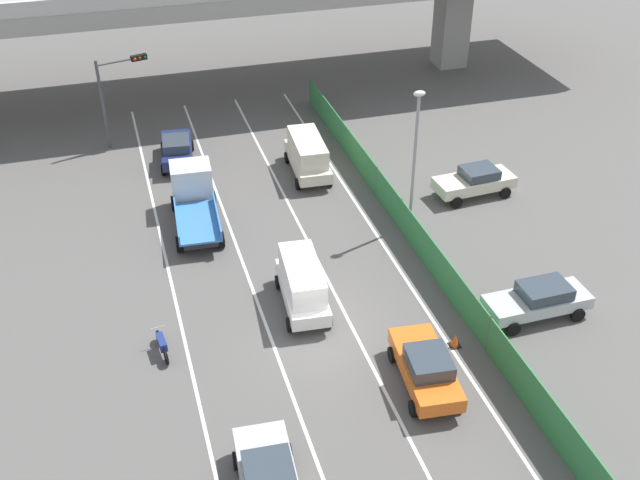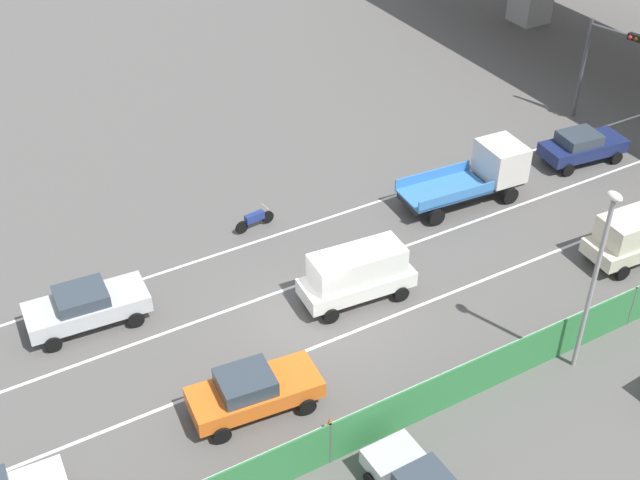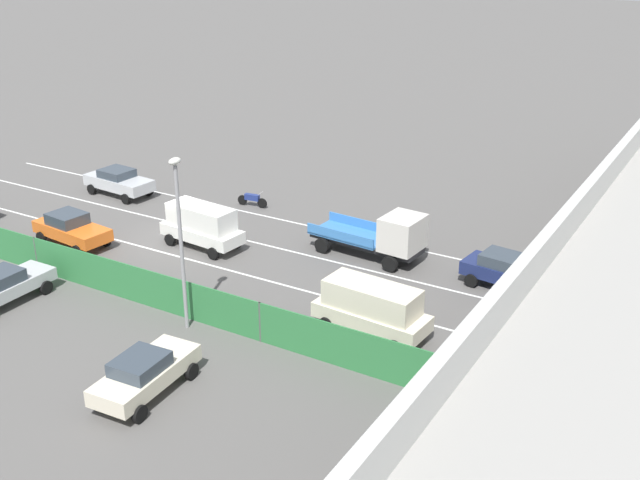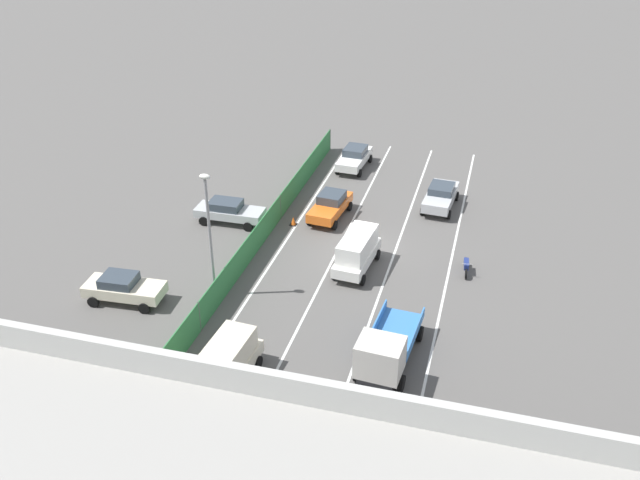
{
  "view_description": "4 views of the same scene",
  "coord_description": "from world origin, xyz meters",
  "px_view_note": "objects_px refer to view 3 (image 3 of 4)",
  "views": [
    {
      "loc": [
        -6.88,
        -23.96,
        21.5
      ],
      "look_at": [
        1.31,
        3.53,
        2.47
      ],
      "focal_mm": 43.46,
      "sensor_mm": 36.0,
      "label": 1
    },
    {
      "loc": [
        21.56,
        -11.77,
        21.63
      ],
      "look_at": [
        -2.33,
        1.97,
        1.4
      ],
      "focal_mm": 47.13,
      "sensor_mm": 36.0,
      "label": 2
    },
    {
      "loc": [
        28.68,
        26.4,
        15.88
      ],
      "look_at": [
        -1.18,
        8.6,
        1.29
      ],
      "focal_mm": 42.98,
      "sensor_mm": 36.0,
      "label": 3
    },
    {
      "loc": [
        -7.15,
        36.56,
        21.62
      ],
      "look_at": [
        2.62,
        1.42,
        1.17
      ],
      "focal_mm": 38.45,
      "sensor_mm": 36.0,
      "label": 4
    }
  ],
  "objects_px": {
    "car_sedan_navy": "(508,270)",
    "car_sedan_silver": "(119,181)",
    "street_lamp": "(180,229)",
    "car_taxi_orange": "(71,228)",
    "car_van_white": "(202,224)",
    "parked_wagon_silver": "(2,286)",
    "traffic_cone": "(65,261)",
    "traffic_light": "(607,205)",
    "parked_sedan_cream": "(145,372)",
    "flatbed_truck_blue": "(386,236)",
    "car_van_cream": "(372,306)",
    "motorcycle": "(252,199)"
  },
  "relations": [
    {
      "from": "car_sedan_navy",
      "to": "car_sedan_silver",
      "type": "bearing_deg",
      "value": -90.94
    },
    {
      "from": "street_lamp",
      "to": "car_taxi_orange",
      "type": "bearing_deg",
      "value": -109.25
    },
    {
      "from": "car_sedan_silver",
      "to": "street_lamp",
      "type": "bearing_deg",
      "value": 53.1
    },
    {
      "from": "car_van_white",
      "to": "car_sedan_silver",
      "type": "bearing_deg",
      "value": -111.55
    },
    {
      "from": "parked_wagon_silver",
      "to": "traffic_cone",
      "type": "relative_size",
      "value": 7.8
    },
    {
      "from": "car_van_white",
      "to": "traffic_light",
      "type": "height_order",
      "value": "traffic_light"
    },
    {
      "from": "parked_sedan_cream",
      "to": "traffic_light",
      "type": "distance_m",
      "value": 21.64
    },
    {
      "from": "flatbed_truck_blue",
      "to": "traffic_light",
      "type": "relative_size",
      "value": 1.09
    },
    {
      "from": "street_lamp",
      "to": "car_sedan_silver",
      "type": "bearing_deg",
      "value": -126.9
    },
    {
      "from": "car_van_white",
      "to": "parked_sedan_cream",
      "type": "distance_m",
      "value": 13.49
    },
    {
      "from": "car_sedan_silver",
      "to": "parked_sedan_cream",
      "type": "height_order",
      "value": "car_sedan_silver"
    },
    {
      "from": "car_taxi_orange",
      "to": "car_van_white",
      "type": "distance_m",
      "value": 6.95
    },
    {
      "from": "parked_wagon_silver",
      "to": "traffic_cone",
      "type": "height_order",
      "value": "parked_wagon_silver"
    },
    {
      "from": "car_van_white",
      "to": "traffic_cone",
      "type": "relative_size",
      "value": 7.84
    },
    {
      "from": "car_van_white",
      "to": "parked_sedan_cream",
      "type": "xyz_separation_m",
      "value": [
        11.65,
        6.78,
        -0.38
      ]
    },
    {
      "from": "car_sedan_silver",
      "to": "flatbed_truck_blue",
      "type": "relative_size",
      "value": 0.78
    },
    {
      "from": "traffic_light",
      "to": "car_van_cream",
      "type": "bearing_deg",
      "value": -35.42
    },
    {
      "from": "car_van_cream",
      "to": "parked_sedan_cream",
      "type": "height_order",
      "value": "car_van_cream"
    },
    {
      "from": "car_taxi_orange",
      "to": "traffic_light",
      "type": "bearing_deg",
      "value": 110.78
    },
    {
      "from": "car_taxi_orange",
      "to": "motorcycle",
      "type": "relative_size",
      "value": 2.37
    },
    {
      "from": "flatbed_truck_blue",
      "to": "parked_sedan_cream",
      "type": "height_order",
      "value": "flatbed_truck_blue"
    },
    {
      "from": "traffic_light",
      "to": "street_lamp",
      "type": "bearing_deg",
      "value": -46.2
    },
    {
      "from": "car_van_white",
      "to": "car_taxi_orange",
      "type": "bearing_deg",
      "value": -62.15
    },
    {
      "from": "car_sedan_silver",
      "to": "car_van_cream",
      "type": "bearing_deg",
      "value": 70.96
    },
    {
      "from": "motorcycle",
      "to": "parked_wagon_silver",
      "type": "distance_m",
      "value": 16.12
    },
    {
      "from": "parked_sedan_cream",
      "to": "traffic_cone",
      "type": "distance_m",
      "value": 12.82
    },
    {
      "from": "motorcycle",
      "to": "car_taxi_orange",
      "type": "bearing_deg",
      "value": -26.56
    },
    {
      "from": "car_taxi_orange",
      "to": "traffic_cone",
      "type": "distance_m",
      "value": 2.83
    },
    {
      "from": "car_sedan_silver",
      "to": "traffic_light",
      "type": "height_order",
      "value": "traffic_light"
    },
    {
      "from": "car_taxi_orange",
      "to": "car_sedan_navy",
      "type": "distance_m",
      "value": 22.38
    },
    {
      "from": "flatbed_truck_blue",
      "to": "street_lamp",
      "type": "xyz_separation_m",
      "value": [
        10.47,
        -4.09,
        3.17
      ]
    },
    {
      "from": "car_van_white",
      "to": "parked_wagon_silver",
      "type": "height_order",
      "value": "car_van_white"
    },
    {
      "from": "car_sedan_navy",
      "to": "traffic_cone",
      "type": "height_order",
      "value": "car_sedan_navy"
    },
    {
      "from": "car_sedan_navy",
      "to": "flatbed_truck_blue",
      "type": "distance_m",
      "value": 6.29
    },
    {
      "from": "car_sedan_silver",
      "to": "traffic_cone",
      "type": "height_order",
      "value": "car_sedan_silver"
    },
    {
      "from": "parked_wagon_silver",
      "to": "car_sedan_navy",
      "type": "bearing_deg",
      "value": 124.76
    },
    {
      "from": "car_taxi_orange",
      "to": "parked_wagon_silver",
      "type": "relative_size",
      "value": 1.0
    },
    {
      "from": "car_sedan_navy",
      "to": "car_van_white",
      "type": "bearing_deg",
      "value": -77.38
    },
    {
      "from": "flatbed_truck_blue",
      "to": "parked_wagon_silver",
      "type": "height_order",
      "value": "flatbed_truck_blue"
    },
    {
      "from": "flatbed_truck_blue",
      "to": "parked_wagon_silver",
      "type": "relative_size",
      "value": 1.3
    },
    {
      "from": "car_taxi_orange",
      "to": "flatbed_truck_blue",
      "type": "distance_m",
      "value": 16.48
    },
    {
      "from": "car_sedan_navy",
      "to": "parked_sedan_cream",
      "type": "height_order",
      "value": "car_sedan_navy"
    },
    {
      "from": "car_sedan_navy",
      "to": "street_lamp",
      "type": "relative_size",
      "value": 0.6
    },
    {
      "from": "car_van_cream",
      "to": "traffic_cone",
      "type": "height_order",
      "value": "car_van_cream"
    },
    {
      "from": "street_lamp",
      "to": "parked_sedan_cream",
      "type": "bearing_deg",
      "value": 22.86
    },
    {
      "from": "flatbed_truck_blue",
      "to": "traffic_light",
      "type": "bearing_deg",
      "value": 105.99
    },
    {
      "from": "car_van_white",
      "to": "traffic_light",
      "type": "bearing_deg",
      "value": 108.29
    },
    {
      "from": "car_taxi_orange",
      "to": "car_sedan_navy",
      "type": "bearing_deg",
      "value": 107.3
    },
    {
      "from": "parked_sedan_cream",
      "to": "street_lamp",
      "type": "xyz_separation_m",
      "value": [
        -4.57,
        -1.93,
        3.59
      ]
    },
    {
      "from": "car_van_white",
      "to": "car_van_cream",
      "type": "height_order",
      "value": "car_van_white"
    }
  ]
}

